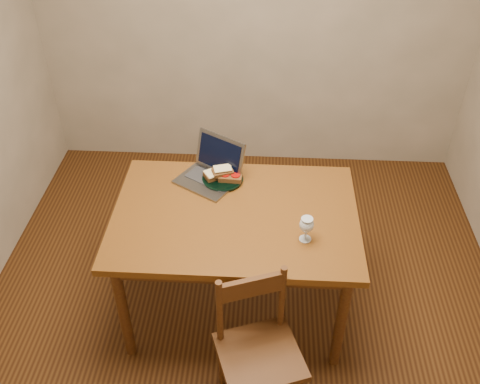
# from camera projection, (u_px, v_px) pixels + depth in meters

# --- Properties ---
(floor) EXTENTS (3.20, 3.20, 0.02)m
(floor) POSITION_uv_depth(u_px,v_px,m) (243.00, 306.00, 3.29)
(floor) COLOR black
(floor) RESTS_ON ground
(back_wall) EXTENTS (3.20, 0.02, 2.60)m
(back_wall) POSITION_uv_depth(u_px,v_px,m) (256.00, 2.00, 3.72)
(back_wall) COLOR gray
(back_wall) RESTS_ON floor
(table) EXTENTS (1.30, 0.90, 0.74)m
(table) POSITION_uv_depth(u_px,v_px,m) (235.00, 225.00, 2.88)
(table) COLOR #4B270C
(table) RESTS_ON floor
(chair) EXTENTS (0.48, 0.47, 0.41)m
(chair) POSITION_uv_depth(u_px,v_px,m) (259.00, 346.00, 2.53)
(chair) COLOR #3D1B0C
(chair) RESTS_ON floor
(plate) EXTENTS (0.24, 0.24, 0.02)m
(plate) POSITION_uv_depth(u_px,v_px,m) (223.00, 179.00, 3.04)
(plate) COLOR black
(plate) RESTS_ON table
(sandwich_cheese) EXTENTS (0.15, 0.13, 0.04)m
(sandwich_cheese) POSITION_uv_depth(u_px,v_px,m) (216.00, 173.00, 3.04)
(sandwich_cheese) COLOR #381E0C
(sandwich_cheese) RESTS_ON plate
(sandwich_tomato) EXTENTS (0.14, 0.09, 0.04)m
(sandwich_tomato) POSITION_uv_depth(u_px,v_px,m) (230.00, 176.00, 3.02)
(sandwich_tomato) COLOR #381E0C
(sandwich_tomato) RESTS_ON plate
(sandwich_top) EXTENTS (0.13, 0.10, 0.04)m
(sandwich_top) POSITION_uv_depth(u_px,v_px,m) (223.00, 171.00, 3.01)
(sandwich_top) COLOR #381E0C
(sandwich_top) RESTS_ON plate
(milk_glass) EXTENTS (0.07, 0.07, 0.14)m
(milk_glass) POSITION_uv_depth(u_px,v_px,m) (306.00, 229.00, 2.63)
(milk_glass) COLOR white
(milk_glass) RESTS_ON table
(laptop) EXTENTS (0.42, 0.41, 0.23)m
(laptop) POSITION_uv_depth(u_px,v_px,m) (212.00, 169.00, 3.04)
(laptop) COLOR slate
(laptop) RESTS_ON table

